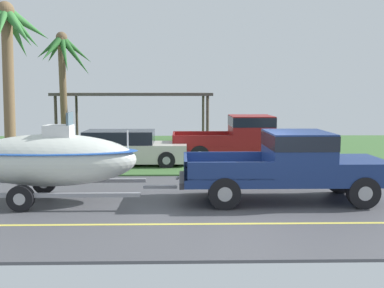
# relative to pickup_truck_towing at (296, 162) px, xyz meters

# --- Properties ---
(ground) EXTENTS (36.00, 22.00, 0.11)m
(ground) POSITION_rel_pickup_truck_towing_xyz_m (-1.39, 8.01, -1.04)
(ground) COLOR #4C4C51
(pickup_truck_towing) EXTENTS (5.51, 2.05, 1.85)m
(pickup_truck_towing) POSITION_rel_pickup_truck_towing_xyz_m (0.00, 0.00, 0.00)
(pickup_truck_towing) COLOR navy
(pickup_truck_towing) RESTS_ON ground
(boat_on_trailer) EXTENTS (5.85, 2.19, 2.37)m
(boat_on_trailer) POSITION_rel_pickup_truck_towing_xyz_m (-6.48, -0.00, 0.10)
(boat_on_trailer) COLOR gray
(boat_on_trailer) RESTS_ON ground
(parked_pickup_background) EXTENTS (5.87, 2.13, 1.92)m
(parked_pickup_background) POSITION_rel_pickup_truck_towing_xyz_m (-0.21, 6.83, 0.03)
(parked_pickup_background) COLOR maroon
(parked_pickup_background) RESTS_ON ground
(parked_sedan_near) EXTENTS (4.75, 1.91, 1.38)m
(parked_sedan_near) POSITION_rel_pickup_truck_towing_xyz_m (-5.28, 5.97, -0.35)
(parked_sedan_near) COLOR beige
(parked_sedan_near) RESTS_ON ground
(carport_awning) EXTENTS (7.65, 4.84, 2.83)m
(carport_awning) POSITION_rel_pickup_truck_towing_xyz_m (-5.37, 11.96, 1.68)
(carport_awning) COLOR #4C4238
(carport_awning) RESTS_ON ground
(palm_tree_near_left) EXTENTS (2.70, 3.18, 6.08)m
(palm_tree_near_left) POSITION_rel_pickup_truck_towing_xyz_m (-9.19, 4.93, 3.59)
(palm_tree_near_left) COLOR brown
(palm_tree_near_left) RESTS_ON ground
(palm_tree_near_right) EXTENTS (2.64, 3.19, 5.58)m
(palm_tree_near_right) POSITION_rel_pickup_truck_towing_xyz_m (-8.44, 9.40, 3.16)
(palm_tree_near_right) COLOR brown
(palm_tree_near_right) RESTS_ON ground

